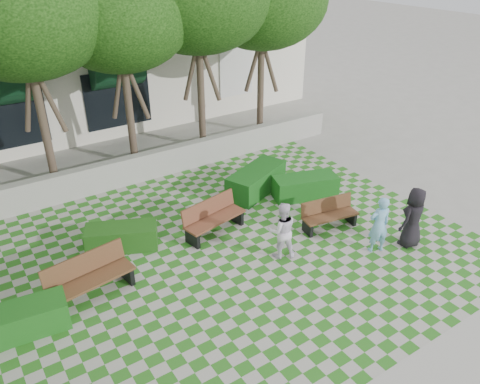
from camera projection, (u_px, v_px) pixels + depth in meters
ground at (257, 273)px, 11.27m from camera, size 90.00×90.00×0.00m
lawn at (234, 253)px, 12.00m from camera, size 12.00×12.00×0.00m
retaining_wall at (150, 165)px, 15.60m from camera, size 15.00×0.36×0.90m
bench_east at (329, 215)px, 12.88m from camera, size 1.66×0.79×0.84m
bench_mid at (213, 218)px, 12.62m from camera, size 1.89×0.95×0.95m
bench_west at (90, 278)px, 10.35m from camera, size 1.98×0.91×1.00m
hedge_east at (305, 187)px, 14.46m from camera, size 2.11×1.34×0.69m
hedge_midright at (256, 181)px, 14.73m from camera, size 2.39×1.67×0.78m
hedge_midleft at (122, 237)px, 12.07m from camera, size 1.94×1.40×0.63m
hedge_west at (21, 321)px, 9.43m from camera, size 1.87×0.91×0.63m
person_blue at (379, 225)px, 11.72m from camera, size 0.65×0.52×1.56m
person_dark at (413, 218)px, 11.95m from camera, size 0.85×0.60×1.64m
person_white at (282, 230)px, 11.54m from camera, size 0.91×0.83×1.51m
tree_row at (72, 22)px, 12.26m from camera, size 17.70×13.40×7.41m
building at (93, 55)px, 20.85m from camera, size 18.00×8.92×5.15m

